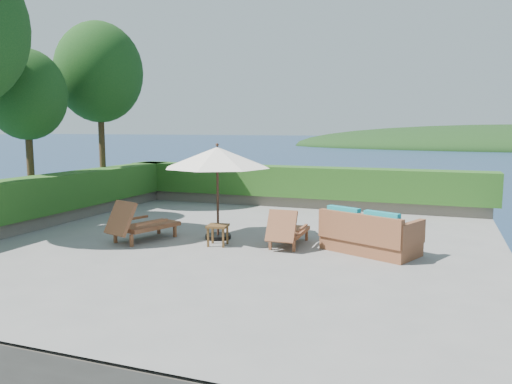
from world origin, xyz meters
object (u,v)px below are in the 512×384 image
(lounge_right, at_px, (287,230))
(lounge_left, at_px, (140,224))
(patio_umbrella, at_px, (217,158))
(side_table, at_px, (218,228))
(wicker_loveseat, at_px, (369,236))

(lounge_right, bearing_deg, lounge_left, -169.26)
(patio_umbrella, distance_m, lounge_left, 2.38)
(lounge_left, bearing_deg, lounge_right, 30.31)
(lounge_right, relative_size, side_table, 3.04)
(patio_umbrella, height_order, lounge_right, patio_umbrella)
(lounge_left, bearing_deg, side_table, 25.45)
(lounge_left, xyz_separation_m, side_table, (1.90, 0.22, -0.02))
(lounge_left, xyz_separation_m, lounge_right, (3.40, 0.70, -0.04))
(patio_umbrella, xyz_separation_m, lounge_left, (-1.61, -0.87, -1.52))
(patio_umbrella, relative_size, lounge_left, 1.49)
(patio_umbrella, height_order, side_table, patio_umbrella)
(lounge_left, xyz_separation_m, wicker_loveseat, (5.20, 0.73, -0.04))
(patio_umbrella, relative_size, side_table, 5.43)
(lounge_right, bearing_deg, side_table, -163.37)
(lounge_left, relative_size, side_table, 3.65)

